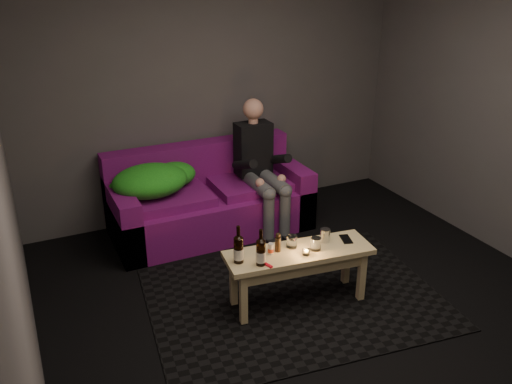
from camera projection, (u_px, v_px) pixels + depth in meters
The scene contains 17 objects.
floor at pixel (330, 320), 4.06m from camera, with size 4.50×4.50×0.00m, color black.
room at pixel (306, 91), 3.80m from camera, with size 4.50×4.50×4.50m.
rug at pixel (294, 298), 4.32m from camera, with size 2.26×1.65×0.01m, color black.
sofa at pixel (209, 201), 5.34m from camera, with size 1.91×0.86×0.82m.
green_blanket at pixel (154, 180), 5.00m from camera, with size 0.84×0.57×0.29m.
person at pixel (260, 164), 5.26m from camera, with size 0.34×0.79×1.27m.
coffee_table at pixel (299, 260), 4.13m from camera, with size 1.17×0.49×0.46m.
beer_bottle_a at pixel (239, 249), 3.90m from camera, with size 0.07×0.07×0.29m.
beer_bottle_b at pixel (261, 252), 3.87m from camera, with size 0.07×0.07×0.28m.
salt_shaker at pixel (271, 249), 4.03m from camera, with size 0.04×0.04×0.09m, color silver.
pepper_mill at pixel (278, 244), 4.06m from camera, with size 0.04×0.04×0.12m, color black.
tumbler_back at pixel (292, 241), 4.13m from camera, with size 0.08×0.08×0.10m, color white.
tealight at pixel (306, 252), 4.03m from camera, with size 0.06×0.06×0.04m.
tumbler_front at pixel (316, 244), 4.09m from camera, with size 0.08×0.08×0.10m, color white.
steel_cup at pixel (325, 235), 4.21m from camera, with size 0.08×0.08×0.11m, color #B6B9BD.
smartphone at pixel (346, 239), 4.26m from camera, with size 0.07×0.15×0.01m, color black.
red_lighter at pixel (268, 265), 3.89m from camera, with size 0.02×0.08×0.01m, color red.
Camera 1 is at (-1.93, -2.79, 2.48)m, focal length 38.00 mm.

